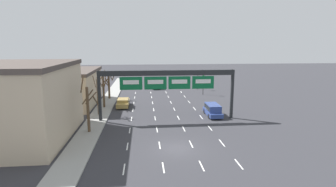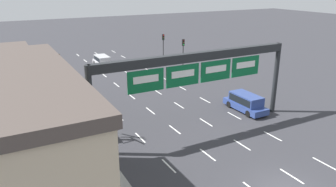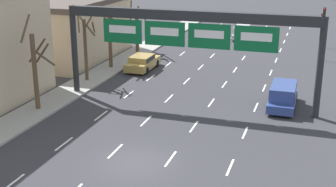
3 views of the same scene
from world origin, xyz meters
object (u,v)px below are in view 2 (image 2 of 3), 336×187
tree_bare_second (49,73)px  tree_bare_furthest (72,102)px  suv_silver (102,60)px  traffic_light_near_gantry (183,49)px  sign_gantry (198,67)px  tree_bare_closest (62,88)px  car_gold (94,105)px  traffic_light_mid_block (163,42)px  tree_bare_third (103,141)px  suv_blue (246,102)px

tree_bare_second → tree_bare_furthest: size_ratio=0.94×
suv_silver → traffic_light_near_gantry: 12.82m
sign_gantry → tree_bare_closest: 12.64m
car_gold → traffic_light_mid_block: (15.84, 15.65, 2.46)m
tree_bare_closest → tree_bare_second: tree_bare_second is taller
tree_bare_second → tree_bare_third: (0.02, -19.19, 0.36)m
suv_blue → suv_silver: suv_blue is taller
sign_gantry → tree_bare_closest: (-9.59, 7.82, -2.57)m
traffic_light_mid_block → tree_bare_furthest: size_ratio=0.79×
sign_gantry → traffic_light_near_gantry: size_ratio=3.99×
traffic_light_near_gantry → tree_bare_furthest: (-18.74, -14.23, -0.11)m
sign_gantry → traffic_light_near_gantry: sign_gantry is taller
car_gold → tree_bare_closest: size_ratio=0.91×
suv_blue → tree_bare_furthest: size_ratio=0.85×
sign_gantry → suv_silver: sign_gantry is taller
traffic_light_near_gantry → traffic_light_mid_block: traffic_light_near_gantry is taller
tree_bare_closest → suv_blue: bearing=-21.4°
car_gold → sign_gantry: bearing=-51.4°
sign_gantry → tree_bare_second: sign_gantry is taller
traffic_light_near_gantry → traffic_light_mid_block: bearing=88.2°
tree_bare_furthest → tree_bare_closest: bearing=88.2°
suv_blue → car_gold: suv_blue is taller
suv_silver → traffic_light_mid_block: traffic_light_mid_block is taller
car_gold → tree_bare_third: 13.30m
traffic_light_near_gantry → tree_bare_third: (-18.62, -21.88, -0.12)m
suv_blue → suv_silver: size_ratio=1.06×
traffic_light_near_gantry → tree_bare_closest: size_ratio=0.88×
traffic_light_mid_block → tree_bare_closest: 24.77m
suv_blue → car_gold: bearing=152.8°
tree_bare_second → tree_bare_third: tree_bare_third is taller
tree_bare_closest → tree_bare_furthest: (-0.14, -4.61, 0.19)m
car_gold → suv_silver: suv_silver is taller
suv_silver → tree_bare_closest: (-9.35, -18.17, 2.12)m
tree_bare_second → tree_bare_furthest: bearing=-90.5°
sign_gantry → tree_bare_closest: bearing=140.8°
traffic_light_near_gantry → tree_bare_second: size_ratio=0.86×
traffic_light_mid_block → tree_bare_third: 34.05m
suv_blue → tree_bare_closest: (-16.34, 6.40, 2.06)m
traffic_light_mid_block → tree_bare_furthest: 28.08m
suv_blue → tree_bare_third: bearing=-160.3°
suv_silver → sign_gantry: bearing=-89.5°
tree_bare_second → tree_bare_furthest: 11.55m
suv_blue → suv_silver: bearing=105.9°
tree_bare_third → traffic_light_near_gantry: bearing=49.6°
sign_gantry → tree_bare_closest: size_ratio=3.52×
sign_gantry → car_gold: (-6.63, 8.29, -4.85)m
tree_bare_third → tree_bare_furthest: 7.65m
tree_bare_furthest → tree_bare_second: bearing=89.5°
traffic_light_mid_block → tree_bare_furthest: bearing=-132.4°
suv_blue → tree_bare_closest: bearing=158.6°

